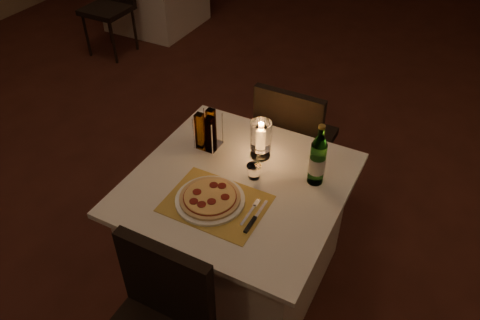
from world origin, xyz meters
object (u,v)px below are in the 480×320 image
at_px(pizza, 210,197).
at_px(water_bottle, 317,160).
at_px(main_table, 238,233).
at_px(tumbler, 254,172).
at_px(hurricane_candle, 261,137).
at_px(chair_far, 292,135).
at_px(plate, 210,200).

bearing_deg(pizza, water_bottle, 43.28).
height_order(main_table, tumbler, tumbler).
relative_size(pizza, tumbler, 3.83).
distance_m(tumbler, hurricane_candle, 0.19).
bearing_deg(main_table, pizza, -105.56).
bearing_deg(hurricane_candle, main_table, -92.08).
bearing_deg(main_table, tumbler, 49.55).
xyz_separation_m(chair_far, tumbler, (0.05, -0.65, 0.23)).
height_order(tumbler, hurricane_candle, hurricane_candle).
xyz_separation_m(chair_far, plate, (-0.05, -0.89, 0.20)).
distance_m(main_table, tumbler, 0.41).
distance_m(chair_far, tumbler, 0.69).
relative_size(chair_far, pizza, 3.21).
distance_m(chair_far, hurricane_candle, 0.58).
height_order(plate, pizza, pizza).
bearing_deg(water_bottle, tumbler, -157.87).
xyz_separation_m(tumbler, hurricane_candle, (-0.05, 0.17, 0.08)).
height_order(plate, tumbler, tumbler).
bearing_deg(hurricane_candle, chair_far, 90.98).
relative_size(tumbler, water_bottle, 0.22).
distance_m(pizza, hurricane_candle, 0.42).
xyz_separation_m(pizza, tumbler, (0.10, 0.24, 0.01)).
distance_m(main_table, water_bottle, 0.62).
bearing_deg(plate, water_bottle, 43.29).
distance_m(main_table, hurricane_candle, 0.54).
bearing_deg(chair_far, plate, -93.20).
height_order(pizza, hurricane_candle, hurricane_candle).
xyz_separation_m(tumbler, water_bottle, (0.27, 0.11, 0.10)).
relative_size(main_table, plate, 3.12).
height_order(tumbler, water_bottle, water_bottle).
bearing_deg(main_table, hurricane_candle, 87.92).
bearing_deg(water_bottle, hurricane_candle, 170.22).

